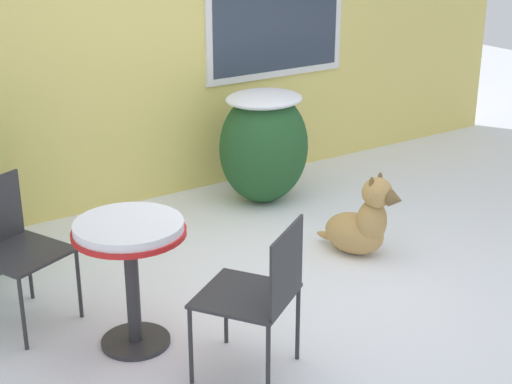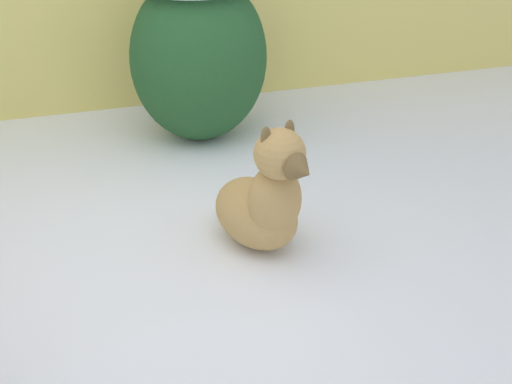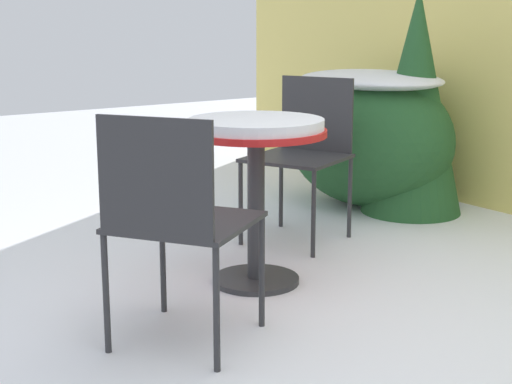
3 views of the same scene
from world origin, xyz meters
name	(u,v)px [view 1 (image 1 of 3)]	position (x,y,z in m)	size (l,w,h in m)	color
ground_plane	(308,300)	(0.00, 0.00, 0.00)	(16.00, 16.00, 0.00)	white
house_wall	(157,40)	(0.10, 2.20, 1.34)	(8.00, 0.10, 2.61)	#E5D16B
shrub_middle	(264,143)	(0.74, 1.59, 0.51)	(0.76, 0.67, 0.95)	#235128
patio_table	(130,248)	(-1.15, 0.14, 0.61)	(0.63, 0.63, 0.76)	#2D2D30
patio_chair_near_table	(12,244)	(-1.61, 0.79, 0.50)	(0.62, 0.62, 0.88)	#2D2D30
patio_chair_far_side	(259,291)	(-0.72, -0.51, 0.50)	(0.66, 0.66, 0.88)	#2D2D30
dog	(362,224)	(0.73, 0.33, 0.23)	(0.44, 0.67, 0.63)	tan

